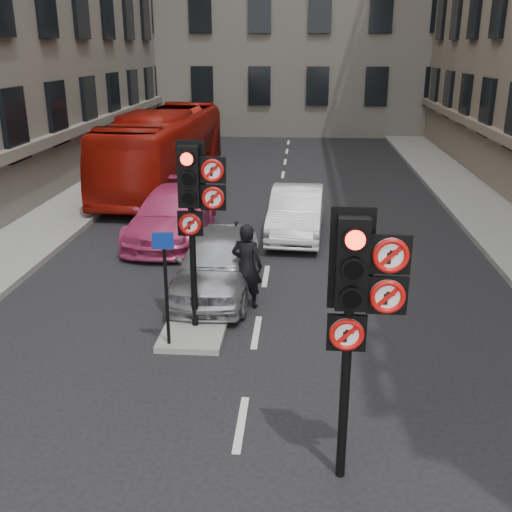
# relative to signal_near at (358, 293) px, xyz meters

# --- Properties ---
(pavement_left) EXTENTS (3.00, 50.00, 0.16)m
(pavement_left) POSITION_rel_signal_near_xyz_m (-8.69, 11.01, -2.50)
(pavement_left) COLOR gray
(pavement_left) RESTS_ON ground
(centre_island) EXTENTS (1.20, 2.00, 0.12)m
(centre_island) POSITION_rel_signal_near_xyz_m (-2.69, 4.01, -2.52)
(centre_island) COLOR gray
(centre_island) RESTS_ON ground
(signal_near) EXTENTS (0.91, 0.40, 3.58)m
(signal_near) POSITION_rel_signal_near_xyz_m (0.00, 0.00, 0.00)
(signal_near) COLOR black
(signal_near) RESTS_ON ground
(signal_far) EXTENTS (0.91, 0.40, 3.58)m
(signal_far) POSITION_rel_signal_near_xyz_m (-2.60, 4.00, 0.12)
(signal_far) COLOR black
(signal_far) RESTS_ON centre_island
(car_silver) EXTENTS (1.76, 4.16, 1.40)m
(car_silver) POSITION_rel_signal_near_xyz_m (-2.53, 6.01, -1.88)
(car_silver) COLOR #95969C
(car_silver) RESTS_ON ground
(car_white) EXTENTS (1.67, 4.27, 1.38)m
(car_white) POSITION_rel_signal_near_xyz_m (-0.81, 10.42, -1.89)
(car_white) COLOR silver
(car_white) RESTS_ON ground
(car_pink) EXTENTS (2.13, 4.91, 1.41)m
(car_pink) POSITION_rel_signal_near_xyz_m (-4.35, 9.85, -1.88)
(car_pink) COLOR #C53A71
(car_pink) RESTS_ON ground
(bus_red) EXTENTS (2.95, 10.75, 2.97)m
(bus_red) POSITION_rel_signal_near_xyz_m (-5.99, 16.35, -1.10)
(bus_red) COLOR #97130B
(bus_red) RESTS_ON ground
(motorcycle) EXTENTS (0.54, 1.73, 1.03)m
(motorcycle) POSITION_rel_signal_near_xyz_m (-2.30, 7.82, -2.07)
(motorcycle) COLOR black
(motorcycle) RESTS_ON ground
(motorcyclist) EXTENTS (0.74, 0.57, 1.83)m
(motorcyclist) POSITION_rel_signal_near_xyz_m (-1.78, 5.24, -1.67)
(motorcyclist) COLOR black
(motorcyclist) RESTS_ON ground
(info_sign) EXTENTS (0.37, 0.12, 2.15)m
(info_sign) POSITION_rel_signal_near_xyz_m (-3.04, 3.19, -1.08)
(info_sign) COLOR black
(info_sign) RESTS_ON centre_island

